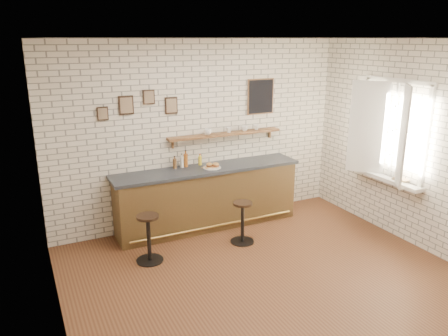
{
  "coord_description": "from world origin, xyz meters",
  "views": [
    {
      "loc": [
        -2.71,
        -4.45,
        3.0
      ],
      "look_at": [
        -0.11,
        0.9,
        1.23
      ],
      "focal_mm": 35.0,
      "sensor_mm": 36.0,
      "label": 1
    }
  ],
  "objects": [
    {
      "name": "ground",
      "position": [
        0.0,
        0.0,
        0.0
      ],
      "size": [
        5.0,
        5.0,
        0.0
      ],
      "primitive_type": "plane",
      "color": "brown",
      "rests_on": "ground"
    },
    {
      "name": "potato_chips",
      "position": [
        0.02,
        1.65,
        1.02
      ],
      "size": [
        0.26,
        0.18,
        0.0
      ],
      "color": "#C99347",
      "rests_on": "sandwich_plate"
    },
    {
      "name": "casement_window",
      "position": [
        2.36,
        0.3,
        1.65
      ],
      "size": [
        0.4,
        1.3,
        1.56
      ],
      "color": "white",
      "rests_on": "ground"
    },
    {
      "name": "shelf_cup_d",
      "position": [
        0.98,
        1.9,
        1.54
      ],
      "size": [
        0.09,
        0.09,
        0.08
      ],
      "primitive_type": "imported",
      "rotation": [
        0.0,
        0.0,
        0.05
      ],
      "color": "white",
      "rests_on": "wall_shelf"
    },
    {
      "name": "bar_stool_right",
      "position": [
        0.2,
        0.91,
        0.35
      ],
      "size": [
        0.37,
        0.37,
        0.65
      ],
      "color": "black",
      "rests_on": "ground"
    },
    {
      "name": "back_wall_decor",
      "position": [
        0.23,
        1.98,
        2.05
      ],
      "size": [
        2.96,
        0.02,
        0.56
      ],
      "color": "black",
      "rests_on": "ground"
    },
    {
      "name": "bar_counter",
      "position": [
        -0.02,
        1.7,
        0.51
      ],
      "size": [
        3.1,
        0.65,
        1.01
      ],
      "color": "brown",
      "rests_on": "ground"
    },
    {
      "name": "ciabatta_sandwich",
      "position": [
        0.04,
        1.65,
        1.06
      ],
      "size": [
        0.23,
        0.16,
        0.07
      ],
      "color": "tan",
      "rests_on": "sandwich_plate"
    },
    {
      "name": "bitters_bottle_white",
      "position": [
        -0.38,
        1.89,
        1.1
      ],
      "size": [
        0.06,
        0.06,
        0.23
      ],
      "color": "silver",
      "rests_on": "bar_counter"
    },
    {
      "name": "shelf_cup_a",
      "position": [
        0.08,
        1.9,
        1.55
      ],
      "size": [
        0.13,
        0.13,
        0.1
      ],
      "primitive_type": "imported",
      "rotation": [
        0.0,
        0.0,
        -0.06
      ],
      "color": "white",
      "rests_on": "wall_shelf"
    },
    {
      "name": "book_upper",
      "position": [
        2.38,
        0.01,
        0.96
      ],
      "size": [
        0.18,
        0.24,
        0.02
      ],
      "primitive_type": "imported",
      "rotation": [
        0.0,
        0.0,
        0.07
      ],
      "color": "tan",
      "rests_on": "book_lower"
    },
    {
      "name": "shelf_cup_b",
      "position": [
        0.46,
        1.9,
        1.54
      ],
      "size": [
        0.13,
        0.13,
        0.09
      ],
      "primitive_type": "imported",
      "rotation": [
        0.0,
        0.0,
        0.59
      ],
      "color": "white",
      "rests_on": "wall_shelf"
    },
    {
      "name": "sandwich_plate",
      "position": [
        0.04,
        1.65,
        1.02
      ],
      "size": [
        0.28,
        0.28,
        0.01
      ],
      "primitive_type": "cylinder",
      "color": "white",
      "rests_on": "bar_counter"
    },
    {
      "name": "window_sill",
      "position": [
        2.4,
        0.3,
        0.9
      ],
      "size": [
        0.2,
        1.35,
        0.06
      ],
      "color": "white",
      "rests_on": "ground"
    },
    {
      "name": "bar_stool_left",
      "position": [
        -1.24,
        0.96,
        0.37
      ],
      "size": [
        0.38,
        0.38,
        0.69
      ],
      "color": "black",
      "rests_on": "ground"
    },
    {
      "name": "condiment_bottle_yellow",
      "position": [
        -0.07,
        1.89,
        1.09
      ],
      "size": [
        0.06,
        0.06,
        0.19
      ],
      "color": "yellow",
      "rests_on": "bar_counter"
    },
    {
      "name": "book_lower",
      "position": [
        2.38,
        0.03,
        0.94
      ],
      "size": [
        0.2,
        0.24,
        0.02
      ],
      "primitive_type": "imported",
      "rotation": [
        0.0,
        0.0,
        0.3
      ],
      "color": "tan",
      "rests_on": "window_sill"
    },
    {
      "name": "shelf_cup_c",
      "position": [
        0.76,
        1.9,
        1.54
      ],
      "size": [
        0.14,
        0.14,
        0.09
      ],
      "primitive_type": "imported",
      "rotation": [
        0.0,
        0.0,
        1.2
      ],
      "color": "white",
      "rests_on": "wall_shelf"
    },
    {
      "name": "bitters_bottle_brown",
      "position": [
        -0.5,
        1.89,
        1.09
      ],
      "size": [
        0.06,
        0.06,
        0.2
      ],
      "color": "brown",
      "rests_on": "bar_counter"
    },
    {
      "name": "wall_shelf",
      "position": [
        0.4,
        1.9,
        1.48
      ],
      "size": [
        2.0,
        0.18,
        0.18
      ],
      "color": "brown",
      "rests_on": "ground"
    },
    {
      "name": "bitters_bottle_amber",
      "position": [
        -0.32,
        1.89,
        1.12
      ],
      "size": [
        0.07,
        0.07,
        0.27
      ],
      "color": "#994F18",
      "rests_on": "bar_counter"
    }
  ]
}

